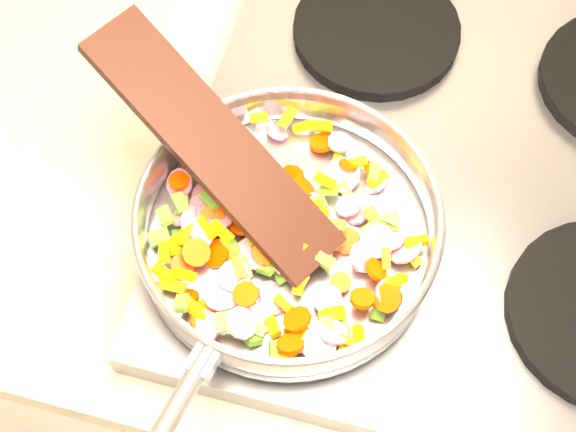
# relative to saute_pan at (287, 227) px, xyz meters

# --- Properties ---
(cooktop) EXTENTS (0.60, 0.60, 0.04)m
(cooktop) POSITION_rel_saute_pan_xyz_m (0.17, 0.15, -0.07)
(cooktop) COLOR #939399
(cooktop) RESTS_ON counter_top
(grate_fl) EXTENTS (0.19, 0.19, 0.02)m
(grate_fl) POSITION_rel_saute_pan_xyz_m (0.03, 0.01, -0.04)
(grate_fl) COLOR black
(grate_fl) RESTS_ON cooktop
(grate_bl) EXTENTS (0.19, 0.19, 0.02)m
(grate_bl) POSITION_rel_saute_pan_xyz_m (0.03, 0.29, -0.04)
(grate_bl) COLOR black
(grate_bl) RESTS_ON cooktop
(saute_pan) EXTENTS (0.32, 0.49, 0.05)m
(saute_pan) POSITION_rel_saute_pan_xyz_m (0.00, 0.00, 0.00)
(saute_pan) COLOR #9E9EA5
(saute_pan) RESTS_ON grate_fl
(vegetable_heap) EXTENTS (0.27, 0.26, 0.05)m
(vegetable_heap) POSITION_rel_saute_pan_xyz_m (-0.01, -0.01, -0.01)
(vegetable_heap) COLOR #E9BC06
(vegetable_heap) RESTS_ON saute_pan
(wooden_spatula) EXTENTS (0.28, 0.20, 0.12)m
(wooden_spatula) POSITION_rel_saute_pan_xyz_m (-0.08, 0.04, 0.05)
(wooden_spatula) COLOR black
(wooden_spatula) RESTS_ON saute_pan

